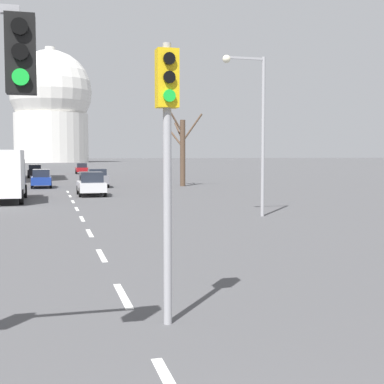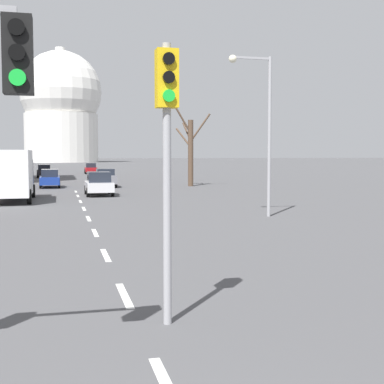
{
  "view_description": "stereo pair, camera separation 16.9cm",
  "coord_description": "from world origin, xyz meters",
  "px_view_note": "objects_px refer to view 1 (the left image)",
  "views": [
    {
      "loc": [
        -1.43,
        -2.33,
        2.89
      ],
      "look_at": [
        0.97,
        6.56,
        2.24
      ],
      "focal_mm": 50.0,
      "sensor_mm": 36.0,
      "label": 1
    },
    {
      "loc": [
        -1.27,
        -2.38,
        2.89
      ],
      "look_at": [
        0.97,
        6.56,
        2.24
      ],
      "focal_mm": 50.0,
      "sensor_mm": 36.0,
      "label": 2
    }
  ],
  "objects_px": {
    "sedan_far_left": "(41,179)",
    "sedan_near_right": "(97,178)",
    "sedan_mid_centre": "(35,171)",
    "traffic_signal_centre_tall": "(167,129)",
    "delivery_truck": "(4,174)",
    "sedan_near_left": "(82,168)",
    "sedan_far_right": "(91,184)",
    "street_lamp_right": "(255,118)"
  },
  "relations": [
    {
      "from": "sedan_far_left",
      "to": "sedan_near_right",
      "type": "bearing_deg",
      "value": -7.2
    },
    {
      "from": "sedan_near_right",
      "to": "sedan_mid_centre",
      "type": "xyz_separation_m",
      "value": [
        -5.7,
        21.5,
        -0.01
      ]
    },
    {
      "from": "traffic_signal_centre_tall",
      "to": "sedan_far_left",
      "type": "relative_size",
      "value": 1.11
    },
    {
      "from": "delivery_truck",
      "to": "sedan_far_left",
      "type": "bearing_deg",
      "value": 81.53
    },
    {
      "from": "sedan_near_right",
      "to": "sedan_far_left",
      "type": "bearing_deg",
      "value": 172.8
    },
    {
      "from": "sedan_near_left",
      "to": "sedan_far_left",
      "type": "relative_size",
      "value": 0.91
    },
    {
      "from": "sedan_far_right",
      "to": "delivery_truck",
      "type": "relative_size",
      "value": 0.59
    },
    {
      "from": "sedan_near_right",
      "to": "sedan_far_right",
      "type": "height_order",
      "value": "sedan_far_right"
    },
    {
      "from": "street_lamp_right",
      "to": "sedan_mid_centre",
      "type": "distance_m",
      "value": 47.25
    },
    {
      "from": "sedan_near_right",
      "to": "traffic_signal_centre_tall",
      "type": "bearing_deg",
      "value": -93.27
    },
    {
      "from": "traffic_signal_centre_tall",
      "to": "sedan_near_right",
      "type": "xyz_separation_m",
      "value": [
        2.21,
        38.71,
        -2.47
      ]
    },
    {
      "from": "street_lamp_right",
      "to": "sedan_near_right",
      "type": "relative_size",
      "value": 1.93
    },
    {
      "from": "delivery_truck",
      "to": "sedan_far_right",
      "type": "bearing_deg",
      "value": 32.49
    },
    {
      "from": "sedan_near_right",
      "to": "sedan_far_left",
      "type": "height_order",
      "value": "sedan_near_right"
    },
    {
      "from": "traffic_signal_centre_tall",
      "to": "delivery_truck",
      "type": "distance_m",
      "value": 26.08
    },
    {
      "from": "sedan_far_left",
      "to": "sedan_far_right",
      "type": "height_order",
      "value": "sedan_far_right"
    },
    {
      "from": "sedan_far_right",
      "to": "street_lamp_right",
      "type": "bearing_deg",
      "value": -66.8
    },
    {
      "from": "street_lamp_right",
      "to": "delivery_truck",
      "type": "height_order",
      "value": "street_lamp_right"
    },
    {
      "from": "street_lamp_right",
      "to": "sedan_near_left",
      "type": "distance_m",
      "value": 57.82
    },
    {
      "from": "street_lamp_right",
      "to": "sedan_near_left",
      "type": "height_order",
      "value": "street_lamp_right"
    },
    {
      "from": "sedan_near_left",
      "to": "sedan_mid_centre",
      "type": "relative_size",
      "value": 0.95
    },
    {
      "from": "traffic_signal_centre_tall",
      "to": "sedan_near_right",
      "type": "bearing_deg",
      "value": 86.73
    },
    {
      "from": "traffic_signal_centre_tall",
      "to": "sedan_near_left",
      "type": "xyz_separation_m",
      "value": [
        2.88,
        71.89,
        -2.49
      ]
    },
    {
      "from": "sedan_near_left",
      "to": "sedan_mid_centre",
      "type": "bearing_deg",
      "value": -118.58
    },
    {
      "from": "traffic_signal_centre_tall",
      "to": "street_lamp_right",
      "type": "xyz_separation_m",
      "value": [
        7.31,
        14.36,
        1.27
      ]
    },
    {
      "from": "street_lamp_right",
      "to": "sedan_near_right",
      "type": "xyz_separation_m",
      "value": [
        -5.09,
        24.35,
        -3.74
      ]
    },
    {
      "from": "sedan_near_right",
      "to": "delivery_truck",
      "type": "height_order",
      "value": "delivery_truck"
    },
    {
      "from": "street_lamp_right",
      "to": "delivery_truck",
      "type": "distance_m",
      "value": 16.6
    },
    {
      "from": "street_lamp_right",
      "to": "sedan_mid_centre",
      "type": "xyz_separation_m",
      "value": [
        -10.79,
        45.85,
        -3.75
      ]
    },
    {
      "from": "sedan_near_right",
      "to": "delivery_truck",
      "type": "distance_m",
      "value": 14.74
    },
    {
      "from": "sedan_near_right",
      "to": "delivery_truck",
      "type": "relative_size",
      "value": 0.53
    },
    {
      "from": "sedan_near_right",
      "to": "sedan_far_left",
      "type": "xyz_separation_m",
      "value": [
        -4.72,
        0.6,
        -0.04
      ]
    },
    {
      "from": "sedan_near_left",
      "to": "delivery_truck",
      "type": "distance_m",
      "value": 46.86
    },
    {
      "from": "sedan_mid_centre",
      "to": "sedan_far_right",
      "type": "relative_size",
      "value": 0.97
    },
    {
      "from": "traffic_signal_centre_tall",
      "to": "sedan_far_right",
      "type": "relative_size",
      "value": 1.12
    },
    {
      "from": "street_lamp_right",
      "to": "sedan_far_left",
      "type": "bearing_deg",
      "value": 111.48
    },
    {
      "from": "street_lamp_right",
      "to": "sedan_near_right",
      "type": "bearing_deg",
      "value": 101.81
    },
    {
      "from": "traffic_signal_centre_tall",
      "to": "sedan_near_right",
      "type": "height_order",
      "value": "traffic_signal_centre_tall"
    },
    {
      "from": "delivery_truck",
      "to": "sedan_near_left",
      "type": "bearing_deg",
      "value": 80.89
    },
    {
      "from": "sedan_far_right",
      "to": "delivery_truck",
      "type": "xyz_separation_m",
      "value": [
        -5.51,
        -3.51,
        0.87
      ]
    },
    {
      "from": "street_lamp_right",
      "to": "sedan_far_left",
      "type": "relative_size",
      "value": 1.72
    },
    {
      "from": "sedan_far_right",
      "to": "delivery_truck",
      "type": "bearing_deg",
      "value": -147.51
    }
  ]
}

